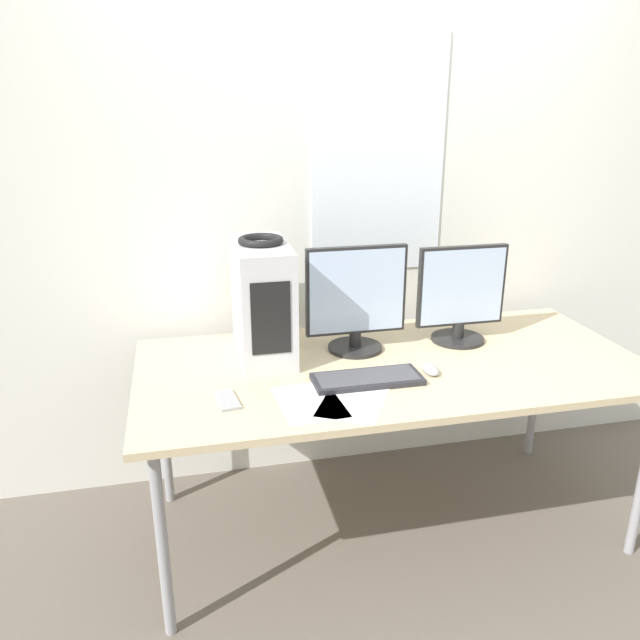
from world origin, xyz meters
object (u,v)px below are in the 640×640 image
headphones (261,240)px  monitor_right_near (461,296)px  keyboard (367,379)px  pc_tower (263,301)px  mouse (430,369)px  cell_phone (227,400)px  monitor_main (356,300)px

headphones → monitor_right_near: 0.88m
keyboard → pc_tower: bearing=134.0°
monitor_right_near → keyboard: monitor_right_near is taller
mouse → headphones: bearing=151.1°
pc_tower → cell_phone: 0.49m
monitor_main → pc_tower: bearing=175.2°
monitor_main → keyboard: monitor_main is taller
monitor_right_near → mouse: bearing=-130.2°
headphones → monitor_main: (0.38, -0.03, -0.26)m
headphones → pc_tower: bearing=-90.0°
monitor_right_near → mouse: (-0.25, -0.29, -0.19)m
headphones → mouse: bearing=-28.9°
keyboard → mouse: 0.26m
headphones → monitor_main: size_ratio=0.40×
cell_phone → headphones: bearing=56.8°
pc_tower → keyboard: bearing=-46.0°
monitor_right_near → keyboard: bearing=-148.2°
monitor_main → mouse: (0.21, -0.29, -0.20)m
mouse → monitor_right_near: bearing=49.8°
pc_tower → monitor_main: pc_tower is taller
pc_tower → keyboard: 0.53m
monitor_main → mouse: 0.42m
pc_tower → keyboard: pc_tower is taller
pc_tower → mouse: 0.71m
monitor_main → keyboard: size_ratio=1.09×
mouse → cell_phone: size_ratio=0.67×
headphones → monitor_main: headphones is taller
monitor_main → keyboard: 0.38m
headphones → cell_phone: size_ratio=1.12×
headphones → keyboard: 0.67m
monitor_main → mouse: bearing=-54.1°
pc_tower → monitor_right_near: pc_tower is taller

